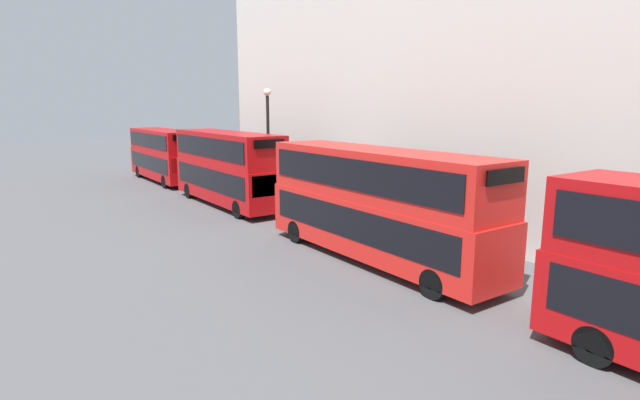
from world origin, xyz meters
The scene contains 5 objects.
bus_second_in_queue centered at (1.60, 18.18, 2.45)m, with size 2.59×11.37×4.44m.
bus_third_in_queue centered at (1.60, 31.88, 2.48)m, with size 2.59×10.64×4.50m.
bus_trailing centered at (1.60, 43.93, 2.30)m, with size 2.59×10.14×4.16m.
street_lamp centered at (3.22, 29.61, 4.31)m, with size 0.44×0.44×7.05m.
pedestrian centered at (3.96, 37.95, 0.77)m, with size 0.36×0.36×1.67m.
Camera 1 is at (-11.16, 3.83, 6.11)m, focal length 28.00 mm.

